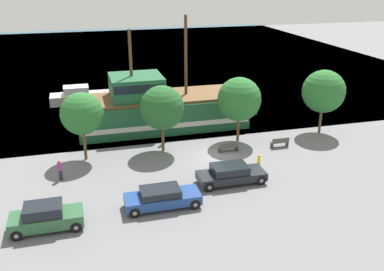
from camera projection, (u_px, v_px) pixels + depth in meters
name	position (u px, v px, depth m)	size (l,w,h in m)	color
ground_plane	(214.00, 156.00, 34.79)	(160.00, 160.00, 0.00)	slate
water_surface	(136.00, 57.00, 74.37)	(80.00, 80.00, 0.00)	#33566B
pirate_ship	(160.00, 108.00, 40.68)	(17.06, 5.63, 10.43)	#1E5633
moored_boat_dockside	(80.00, 96.00, 48.60)	(6.86, 2.40, 1.93)	#B7B2A8
parked_car_curb_front	(162.00, 197.00, 27.14)	(4.79, 1.87, 1.33)	navy
parked_car_curb_mid	(231.00, 174.00, 30.23)	(4.81, 1.96, 1.38)	black
parked_car_curb_rear	(46.00, 217.00, 24.78)	(4.16, 1.81, 1.61)	#2D5B38
fire_hydrant	(259.00, 159.00, 33.37)	(0.42, 0.25, 0.76)	yellow
bench_promenade_east	(280.00, 142.00, 36.48)	(1.55, 0.45, 0.85)	#4C4742
bench_promenade_west	(229.00, 147.00, 35.49)	(1.63, 0.45, 0.85)	#4C4742
pedestrian_walking_near	(60.00, 170.00, 30.64)	(0.32, 0.32, 1.57)	#232838
tree_row_east	(82.00, 114.00, 32.93)	(3.31, 3.31, 5.48)	brown
tree_row_mideast	(162.00, 108.00, 34.57)	(3.61, 3.61, 5.57)	brown
tree_row_midwest	(239.00, 99.00, 36.56)	(3.77, 3.77, 5.72)	brown
tree_row_west	(324.00, 91.00, 38.50)	(3.86, 3.86, 5.88)	brown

